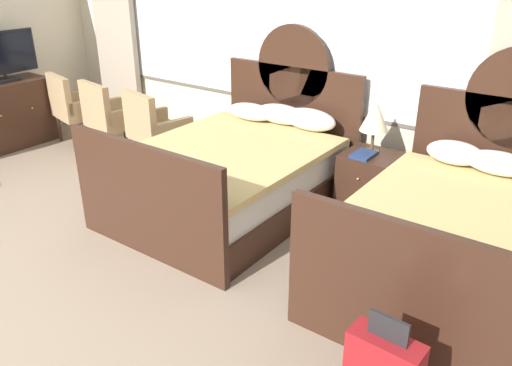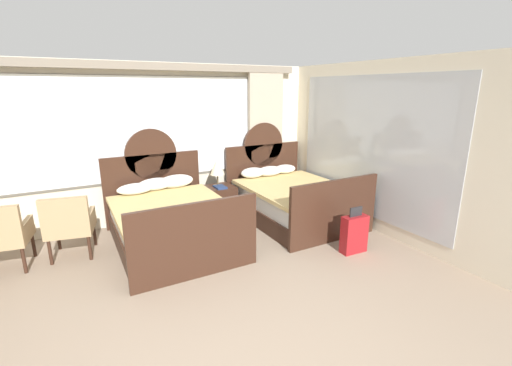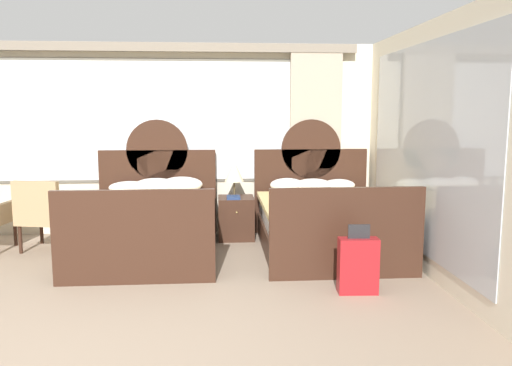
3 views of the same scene
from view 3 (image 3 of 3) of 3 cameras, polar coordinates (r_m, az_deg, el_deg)
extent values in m
cube|color=beige|center=(7.53, -13.02, 4.76)|extent=(6.75, 0.07, 2.70)
cube|color=#646054|center=(7.48, -13.14, 6.71)|extent=(4.72, 0.02, 1.74)
cube|color=white|center=(7.47, -13.14, 6.71)|extent=(4.64, 0.02, 1.66)
cube|color=tan|center=(7.44, 6.60, 4.49)|extent=(0.73, 0.08, 2.60)
cube|color=gray|center=(7.43, -13.51, 14.51)|extent=(6.21, 0.10, 0.12)
cube|color=beige|center=(5.59, 19.69, 3.40)|extent=(0.07, 4.60, 2.70)
cube|color=#B2B7BC|center=(5.85, 18.12, 3.66)|extent=(0.01, 3.22, 2.27)
cube|color=#382116|center=(6.46, -11.79, -6.53)|extent=(1.55, 2.09, 0.30)
cube|color=white|center=(6.39, -11.86, -4.04)|extent=(1.49, 1.99, 0.27)
cube|color=tan|center=(6.28, -12.00, -2.70)|extent=(1.59, 1.89, 0.06)
cube|color=#382116|center=(7.41, -10.81, -1.04)|extent=(1.63, 0.06, 1.21)
cylinder|color=#382116|center=(7.34, -10.94, 3.63)|extent=(0.85, 0.06, 0.85)
cube|color=#382116|center=(5.35, -13.39, -5.91)|extent=(1.63, 0.06, 0.98)
ellipsoid|color=white|center=(7.17, -13.86, -0.48)|extent=(0.57, 0.30, 0.17)
ellipsoid|color=white|center=(7.19, -11.09, -0.25)|extent=(0.60, 0.28, 0.20)
ellipsoid|color=white|center=(7.15, -8.30, -0.17)|extent=(0.58, 0.28, 0.22)
cube|color=#382116|center=(6.54, 7.68, -6.25)|extent=(1.55, 2.09, 0.30)
cube|color=white|center=(6.47, 7.73, -3.79)|extent=(1.49, 1.99, 0.27)
cube|color=tan|center=(6.36, 7.91, -2.46)|extent=(1.59, 1.89, 0.06)
cube|color=#382116|center=(7.48, 6.06, -0.85)|extent=(1.63, 0.06, 1.21)
cylinder|color=#382116|center=(7.41, 6.13, 3.77)|extent=(0.85, 0.06, 0.85)
cube|color=#382116|center=(5.44, 10.08, -5.57)|extent=(1.63, 0.06, 0.98)
ellipsoid|color=white|center=(7.15, 3.48, -0.21)|extent=(0.48, 0.33, 0.19)
ellipsoid|color=white|center=(7.19, 6.34, -0.24)|extent=(0.53, 0.31, 0.18)
ellipsoid|color=white|center=(7.30, 9.21, -0.22)|extent=(0.45, 0.32, 0.17)
cube|color=#382116|center=(7.09, -2.23, -3.89)|extent=(0.49, 0.49, 0.58)
sphere|color=tan|center=(6.82, -2.16, -3.29)|extent=(0.02, 0.02, 0.02)
cylinder|color=brown|center=(7.08, -2.43, -1.45)|extent=(0.14, 0.14, 0.02)
cylinder|color=brown|center=(7.06, -2.43, -0.59)|extent=(0.03, 0.03, 0.19)
cone|color=beige|center=(7.03, -2.45, 1.38)|extent=(0.27, 0.27, 0.30)
cube|color=navy|center=(6.94, -2.53, -1.60)|extent=(0.18, 0.26, 0.03)
cube|color=tan|center=(7.04, -22.15, -3.63)|extent=(0.69, 0.69, 0.10)
cube|color=tan|center=(6.78, -23.32, -1.73)|extent=(0.58, 0.20, 0.46)
cube|color=tan|center=(6.89, -20.33, -2.68)|extent=(0.17, 0.52, 0.16)
cube|color=tan|center=(7.15, -24.02, -2.50)|extent=(0.17, 0.52, 0.16)
cylinder|color=#382116|center=(7.18, -19.43, -5.13)|extent=(0.04, 0.04, 0.35)
cylinder|color=#382116|center=(7.41, -22.76, -4.90)|extent=(0.04, 0.04, 0.35)
cylinder|color=#382116|center=(6.77, -21.28, -6.01)|extent=(0.04, 0.04, 0.35)
cylinder|color=#382116|center=(7.01, -24.74, -5.73)|extent=(0.04, 0.04, 0.35)
cube|color=tan|center=(7.15, -26.21, -2.63)|extent=(0.14, 0.53, 0.16)
cylinder|color=#382116|center=(7.43, -25.21, -5.00)|extent=(0.04, 0.04, 0.35)
cube|color=maroon|center=(5.11, 11.28, -9.02)|extent=(0.39, 0.18, 0.54)
cube|color=#232326|center=(5.02, 11.39, -5.30)|extent=(0.21, 0.03, 0.14)
cylinder|color=black|center=(5.15, 9.52, -11.71)|extent=(0.05, 0.02, 0.05)
cylinder|color=black|center=(5.22, 12.87, -11.55)|extent=(0.05, 0.02, 0.05)
camera|label=1|loc=(3.40, 32.88, 15.95)|focal=35.84mm
camera|label=2|loc=(2.57, -62.55, 15.39)|focal=24.35mm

